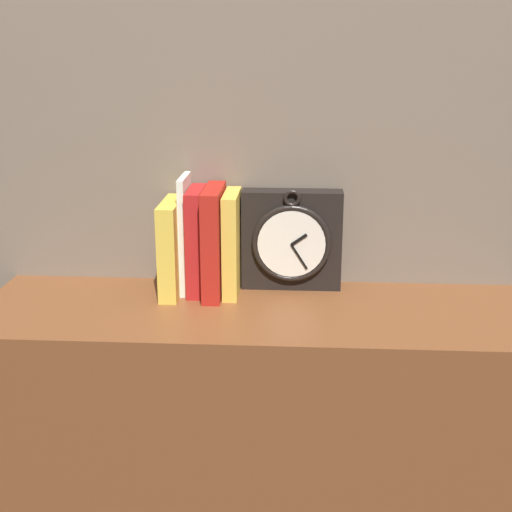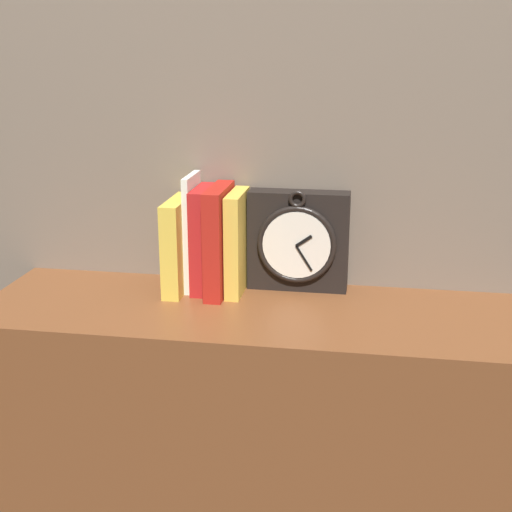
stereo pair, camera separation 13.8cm
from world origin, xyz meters
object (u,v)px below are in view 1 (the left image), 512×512
Objects in this scene: clock at (292,240)px; book_slot3_red at (214,242)px; book_slot2_red at (197,241)px; book_slot1_white at (186,234)px; book_slot4_yellow at (232,243)px; book_slot0_yellow at (172,247)px.

clock is 0.17m from book_slot3_red.
clock and book_slot2_red have the same top height.
clock is at bearing 9.04° from book_slot2_red.
book_slot1_white is 0.03m from book_slot2_red.
book_slot4_yellow is (-0.12, -0.04, 0.00)m from clock.
book_slot2_red is (0.02, -0.01, -0.01)m from book_slot1_white.
book_slot0_yellow is 0.09m from book_slot3_red.
book_slot1_white reaches higher than book_slot3_red.
book_slot1_white is (-0.22, -0.02, 0.02)m from clock.
book_slot1_white is at bearing -173.85° from clock.
book_slot2_red is (0.05, 0.01, 0.01)m from book_slot0_yellow.
book_slot1_white reaches higher than book_slot0_yellow.
book_slot1_white is at bearing 40.03° from book_slot0_yellow.
clock is 0.22m from book_slot1_white.
book_slot3_red reaches higher than clock.
book_slot3_red reaches higher than book_slot0_yellow.
clock is at bearing 6.15° from book_slot1_white.
book_slot1_white reaches higher than book_slot4_yellow.
book_slot0_yellow is at bearing -164.57° from book_slot2_red.
book_slot1_white is 0.10m from book_slot4_yellow.
book_slot1_white reaches higher than clock.
book_slot4_yellow is (0.07, -0.00, -0.00)m from book_slot2_red.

